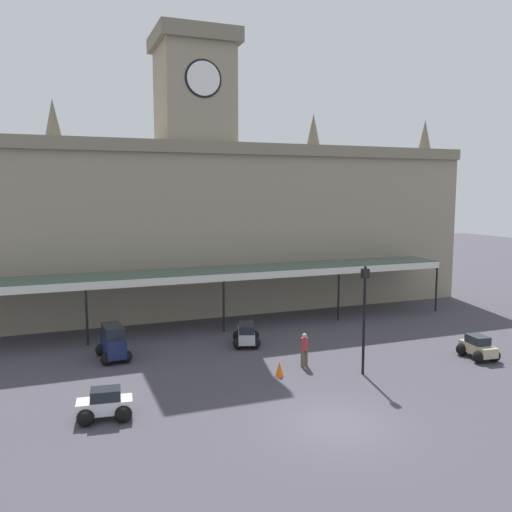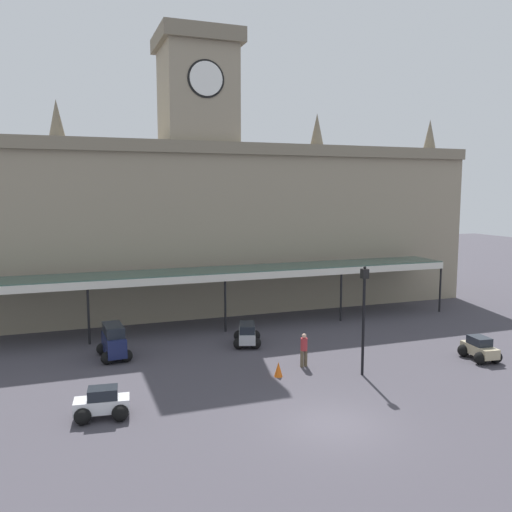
% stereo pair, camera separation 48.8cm
% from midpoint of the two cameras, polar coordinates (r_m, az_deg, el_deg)
% --- Properties ---
extents(ground_plane, '(140.00, 140.00, 0.00)m').
position_cam_midpoint_polar(ground_plane, '(20.85, 8.93, -17.44)').
color(ground_plane, '#413E46').
extents(station_building, '(41.21, 5.97, 19.34)m').
position_cam_midpoint_polar(station_building, '(38.17, -5.79, 3.91)').
color(station_building, gray).
rests_on(station_building, ground).
extents(entrance_canopy, '(32.15, 3.26, 3.67)m').
position_cam_midpoint_polar(entrance_canopy, '(33.49, -3.55, -1.72)').
color(entrance_canopy, '#38564C').
rests_on(entrance_canopy, ground).
extents(car_navy_van, '(1.70, 2.46, 1.77)m').
position_cam_midpoint_polar(car_navy_van, '(28.60, -14.56, -9.04)').
color(car_navy_van, '#19214C').
rests_on(car_navy_van, ground).
extents(car_silver_estate, '(1.98, 2.42, 1.27)m').
position_cam_midpoint_polar(car_silver_estate, '(30.03, -0.49, -8.52)').
color(car_silver_estate, '#B2B5BA').
rests_on(car_silver_estate, ground).
extents(car_beige_sedan, '(1.66, 2.13, 1.19)m').
position_cam_midpoint_polar(car_beige_sedan, '(29.96, 23.33, -9.27)').
color(car_beige_sedan, tan).
rests_on(car_beige_sedan, ground).
extents(car_white_sedan, '(2.14, 1.67, 1.19)m').
position_cam_midpoint_polar(car_white_sedan, '(21.67, -15.57, -15.19)').
color(car_white_sedan, silver).
rests_on(car_white_sedan, ground).
extents(pedestrian_near_entrance, '(0.39, 0.34, 1.67)m').
position_cam_midpoint_polar(pedestrian_near_entrance, '(26.54, 5.71, -9.88)').
color(pedestrian_near_entrance, brown).
rests_on(pedestrian_near_entrance, ground).
extents(victorian_lamppost, '(0.30, 0.30, 5.17)m').
position_cam_midpoint_polar(victorian_lamppost, '(25.24, 12.06, -5.52)').
color(victorian_lamppost, black).
rests_on(victorian_lamppost, ground).
extents(traffic_cone, '(0.40, 0.40, 0.70)m').
position_cam_midpoint_polar(traffic_cone, '(25.27, 2.99, -12.06)').
color(traffic_cone, orange).
rests_on(traffic_cone, ground).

